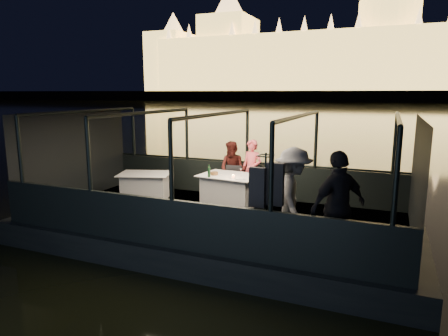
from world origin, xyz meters
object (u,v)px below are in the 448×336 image
at_px(dining_table_aft, 145,185).
at_px(passenger_stripe, 293,199).
at_px(dining_table_central, 230,190).
at_px(passenger_dark, 338,211).
at_px(chair_port_left, 231,183).
at_px(coat_stand, 265,203).
at_px(person_woman_coral, 252,171).
at_px(person_man_maroon, 233,170).
at_px(wine_bottle, 209,171).
at_px(chair_port_right, 257,186).

xyz_separation_m(dining_table_aft, passenger_stripe, (4.28, -1.64, 0.47)).
xyz_separation_m(dining_table_central, passenger_dark, (2.86, -2.41, 0.47)).
bearing_deg(chair_port_left, passenger_dark, -53.51).
distance_m(dining_table_central, coat_stand, 3.09).
bearing_deg(passenger_stripe, person_woman_coral, 17.56).
height_order(dining_table_aft, coat_stand, coat_stand).
xyz_separation_m(dining_table_central, dining_table_aft, (-2.27, -0.31, 0.00)).
bearing_deg(passenger_dark, person_man_maroon, -94.47).
relative_size(dining_table_central, dining_table_aft, 1.11).
bearing_deg(passenger_dark, wine_bottle, -80.55).
xyz_separation_m(passenger_stripe, wine_bottle, (-2.39, 1.54, 0.06)).
bearing_deg(passenger_stripe, coat_stand, 134.58).
height_order(chair_port_right, coat_stand, coat_stand).
relative_size(dining_table_central, person_woman_coral, 0.92).
xyz_separation_m(chair_port_right, coat_stand, (1.11, -3.00, 0.45)).
relative_size(chair_port_right, passenger_stripe, 0.46).
distance_m(dining_table_aft, chair_port_right, 2.92).
distance_m(dining_table_central, person_woman_coral, 0.87).
xyz_separation_m(coat_stand, person_man_maroon, (-1.87, 3.27, -0.15)).
relative_size(passenger_stripe, passenger_dark, 0.97).
xyz_separation_m(chair_port_right, passenger_dark, (2.31, -2.86, 0.40)).
height_order(chair_port_left, passenger_stripe, passenger_stripe).
relative_size(dining_table_central, coat_stand, 0.82).
height_order(dining_table_central, dining_table_aft, dining_table_central).
relative_size(chair_port_right, coat_stand, 0.47).
bearing_deg(person_woman_coral, person_man_maroon, -165.72).
bearing_deg(chair_port_right, coat_stand, -89.61).
distance_m(person_woman_coral, wine_bottle, 1.34).
distance_m(coat_stand, passenger_stripe, 0.69).
distance_m(dining_table_aft, person_woman_coral, 2.81).
xyz_separation_m(chair_port_left, person_woman_coral, (0.46, 0.27, 0.30)).
relative_size(dining_table_central, person_man_maroon, 0.96).
bearing_deg(dining_table_central, dining_table_aft, -172.11).
xyz_separation_m(chair_port_left, passenger_dark, (3.00, -2.86, 0.40)).
height_order(coat_stand, person_woman_coral, coat_stand).
bearing_deg(dining_table_central, person_man_maroon, 106.41).
distance_m(chair_port_right, coat_stand, 3.23).
distance_m(person_man_maroon, wine_bottle, 1.16).
relative_size(passenger_stripe, wine_bottle, 5.95).
bearing_deg(person_woman_coral, dining_table_aft, -143.92).
xyz_separation_m(coat_stand, person_woman_coral, (-1.34, 3.27, -0.15)).
relative_size(coat_stand, wine_bottle, 5.82).
bearing_deg(chair_port_right, wine_bottle, -156.56).
xyz_separation_m(person_man_maroon, wine_bottle, (-0.16, -1.14, 0.17)).
relative_size(dining_table_aft, coat_stand, 0.74).
xyz_separation_m(dining_table_central, chair_port_right, (0.55, 0.45, 0.06)).
bearing_deg(passenger_stripe, passenger_dark, -133.10).
height_order(dining_table_aft, person_woman_coral, person_woman_coral).
xyz_separation_m(dining_table_central, chair_port_left, (-0.14, 0.45, 0.06)).
bearing_deg(person_woman_coral, passenger_stripe, -43.38).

